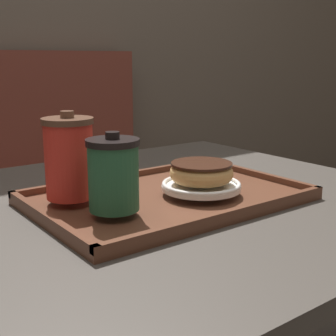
{
  "coord_description": "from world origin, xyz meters",
  "views": [
    {
      "loc": [
        -0.49,
        -0.7,
        0.97
      ],
      "look_at": [
        0.01,
        -0.03,
        0.78
      ],
      "focal_mm": 50.0,
      "sensor_mm": 36.0,
      "label": 1
    }
  ],
  "objects_px": {
    "coffee_cup_rear": "(69,158)",
    "donut_chocolate_glazed": "(201,172)",
    "coffee_cup_front": "(113,174)",
    "spoon": "(189,164)"
  },
  "relations": [
    {
      "from": "coffee_cup_rear",
      "to": "spoon",
      "type": "relative_size",
      "value": 1.12
    },
    {
      "from": "coffee_cup_front",
      "to": "coffee_cup_rear",
      "type": "distance_m",
      "value": 0.11
    },
    {
      "from": "coffee_cup_front",
      "to": "donut_chocolate_glazed",
      "type": "distance_m",
      "value": 0.19
    },
    {
      "from": "coffee_cup_front",
      "to": "coffee_cup_rear",
      "type": "relative_size",
      "value": 0.84
    },
    {
      "from": "coffee_cup_rear",
      "to": "donut_chocolate_glazed",
      "type": "bearing_deg",
      "value": -24.41
    },
    {
      "from": "coffee_cup_front",
      "to": "spoon",
      "type": "distance_m",
      "value": 0.34
    },
    {
      "from": "coffee_cup_rear",
      "to": "coffee_cup_front",
      "type": "bearing_deg",
      "value": -76.35
    },
    {
      "from": "donut_chocolate_glazed",
      "to": "coffee_cup_rear",
      "type": "bearing_deg",
      "value": 155.59
    },
    {
      "from": "coffee_cup_front",
      "to": "coffee_cup_rear",
      "type": "xyz_separation_m",
      "value": [
        -0.03,
        0.1,
        0.01
      ]
    },
    {
      "from": "coffee_cup_front",
      "to": "coffee_cup_rear",
      "type": "bearing_deg",
      "value": 103.65
    }
  ]
}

